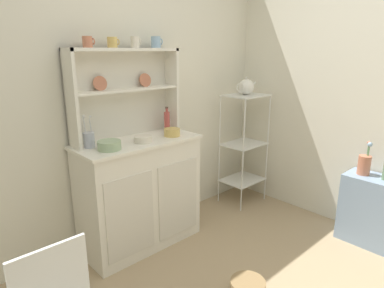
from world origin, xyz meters
The scene contains 16 objects.
wall_back centered at (0.00, 1.62, 1.25)m, with size 3.84×0.05×2.50m, color silver.
hutch_cabinet centered at (0.02, 1.37, 0.46)m, with size 0.99×0.45×0.90m.
hutch_shelf_unit centered at (0.02, 1.53, 1.31)m, with size 0.92×0.18×0.70m.
bakers_rack centered at (1.29, 1.32, 0.69)m, with size 0.43×0.33×1.15m.
side_shelf_blue centered at (1.44, 0.06, 0.29)m, with size 0.28×0.48×0.58m, color #849EBC.
cup_terracotta_0 centered at (-0.27, 1.49, 1.64)m, with size 0.08×0.07×0.08m.
cup_gold_1 centered at (-0.08, 1.49, 1.64)m, with size 0.09×0.07×0.08m.
cup_cream_2 centered at (0.12, 1.49, 1.64)m, with size 0.08×0.06×0.09m.
cup_sky_3 centered at (0.31, 1.49, 1.64)m, with size 0.09×0.08×0.09m.
bowl_mixing_large centered at (-0.27, 1.29, 0.93)m, with size 0.17×0.17×0.06m, color #9EB78E.
bowl_floral_medium centered at (0.02, 1.29, 0.93)m, with size 0.14×0.14×0.05m, color silver.
bowl_cream_small centered at (0.31, 1.29, 0.93)m, with size 0.13×0.13×0.06m, color #DBB760.
jam_bottle centered at (0.38, 1.45, 0.99)m, with size 0.05×0.05×0.21m.
utensil_jar centered at (-0.35, 1.45, 0.96)m, with size 0.08×0.08×0.24m.
porcelain_teapot centered at (1.29, 1.32, 1.23)m, with size 0.25×0.16×0.18m.
flower_vase centered at (1.44, 0.18, 0.68)m, with size 0.10×0.10×0.28m.
Camera 1 is at (-1.39, -0.77, 1.59)m, focal length 31.31 mm.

